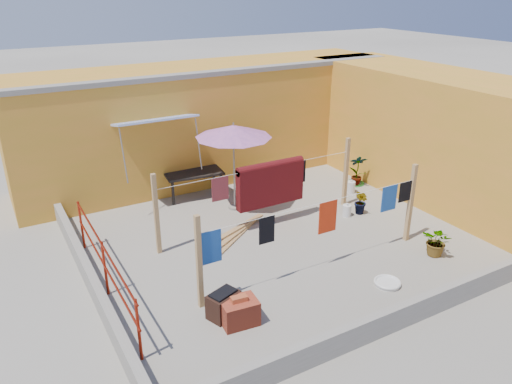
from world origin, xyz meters
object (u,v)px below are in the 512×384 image
(brazier, at_px, (223,304))
(plant_back_a, at_px, (253,177))
(water_jug_a, at_px, (347,211))
(water_jug_b, at_px, (351,187))
(white_basin, at_px, (387,283))
(green_hose, at_px, (355,183))
(brick_stack, at_px, (239,312))
(patio_umbrella, at_px, (233,132))
(outdoor_table, at_px, (194,175))

(brazier, xyz_separation_m, plant_back_a, (3.24, 4.70, 0.15))
(water_jug_a, distance_m, water_jug_b, 1.53)
(white_basin, distance_m, green_hose, 5.16)
(brick_stack, distance_m, green_hose, 7.03)
(green_hose, distance_m, plant_back_a, 2.96)
(brick_stack, height_order, water_jug_a, brick_stack)
(brick_stack, xyz_separation_m, green_hose, (5.83, 3.93, -0.20))
(brazier, distance_m, green_hose, 6.99)
(brazier, xyz_separation_m, white_basin, (3.14, -0.69, -0.19))
(patio_umbrella, distance_m, plant_back_a, 2.09)
(plant_back_a, bearing_deg, patio_umbrella, -140.89)
(brazier, bearing_deg, patio_umbrella, 60.11)
(green_hose, bearing_deg, white_basin, -123.31)
(patio_umbrella, distance_m, green_hose, 4.25)
(brazier, bearing_deg, water_jug_a, 25.32)
(brazier, xyz_separation_m, water_jug_a, (4.40, 2.08, -0.09))
(brazier, bearing_deg, green_hose, 31.22)
(brazier, distance_m, plant_back_a, 5.71)
(patio_umbrella, relative_size, green_hose, 4.75)
(plant_back_a, bearing_deg, green_hose, -21.45)
(brazier, height_order, plant_back_a, plant_back_a)
(water_jug_b, relative_size, plant_back_a, 0.47)
(outdoor_table, xyz_separation_m, brazier, (-1.62, -5.05, -0.40))
(patio_umbrella, distance_m, outdoor_table, 1.91)
(water_jug_b, height_order, green_hose, water_jug_b)
(outdoor_table, distance_m, plant_back_a, 1.67)
(outdoor_table, xyz_separation_m, water_jug_a, (2.78, -2.97, -0.49))
(green_hose, bearing_deg, patio_umbrella, 176.17)
(brick_stack, height_order, green_hose, brick_stack)
(brick_stack, height_order, water_jug_b, brick_stack)
(brazier, height_order, white_basin, brazier)
(water_jug_b, bearing_deg, brazier, -149.63)
(water_jug_a, bearing_deg, water_jug_b, 46.68)
(water_jug_b, bearing_deg, outdoor_table, 154.10)
(brick_stack, distance_m, water_jug_a, 4.88)
(water_jug_b, bearing_deg, green_hose, 39.21)
(outdoor_table, relative_size, brick_stack, 2.41)
(patio_umbrella, distance_m, brazier, 4.81)
(water_jug_a, bearing_deg, outdoor_table, 133.10)
(patio_umbrella, xyz_separation_m, water_jug_a, (2.18, -1.79, -1.87))
(white_basin, height_order, water_jug_b, water_jug_b)
(patio_umbrella, xyz_separation_m, water_jug_b, (3.23, -0.68, -1.85))
(outdoor_table, xyz_separation_m, water_jug_b, (3.83, -1.86, -0.47))
(patio_umbrella, xyz_separation_m, white_basin, (0.91, -4.57, -1.97))
(brick_stack, relative_size, green_hose, 1.28)
(brazier, bearing_deg, plant_back_a, 55.41)
(outdoor_table, height_order, green_hose, outdoor_table)
(outdoor_table, bearing_deg, water_jug_a, -46.90)
(outdoor_table, distance_m, brazier, 5.32)
(outdoor_table, relative_size, water_jug_a, 4.67)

